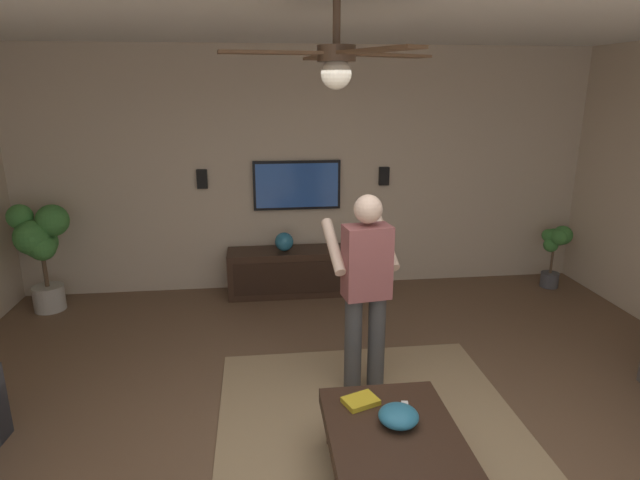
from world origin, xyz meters
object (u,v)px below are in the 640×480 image
(potted_plant_short, at_px, (556,246))
(wall_speaker_left, at_px, (384,176))
(person_standing, at_px, (366,283))
(remote_black, at_px, (394,410))
(book, at_px, (361,401))
(coffee_table, at_px, (392,443))
(remote_white, at_px, (405,409))
(ceiling_fan, at_px, (337,60))
(wall_speaker_right, at_px, (202,179))
(potted_plant_tall, at_px, (40,244))
(tv, at_px, (297,185))
(vase_round, at_px, (284,242))
(media_console, at_px, (300,271))
(bowl, at_px, (398,416))

(potted_plant_short, bearing_deg, wall_speaker_left, 79.08)
(person_standing, bearing_deg, remote_black, 172.71)
(potted_plant_short, relative_size, book, 3.56)
(coffee_table, height_order, remote_white, remote_white)
(book, xyz_separation_m, ceiling_fan, (-0.15, 0.20, 2.13))
(wall_speaker_right, bearing_deg, remote_black, -156.48)
(potted_plant_tall, bearing_deg, potted_plant_short, -89.43)
(wall_speaker_right, bearing_deg, potted_plant_tall, 105.18)
(potted_plant_short, bearing_deg, person_standing, 125.68)
(potted_plant_short, distance_m, ceiling_fan, 4.83)
(tv, xyz_separation_m, ceiling_fan, (-3.39, 0.04, 1.27))
(tv, height_order, remote_black, tv)
(potted_plant_tall, bearing_deg, tv, -80.92)
(remote_white, bearing_deg, tv, -161.61)
(wall_speaker_left, xyz_separation_m, wall_speaker_right, (0.00, 2.17, 0.01))
(remote_black, xyz_separation_m, wall_speaker_right, (3.37, 1.47, 0.96))
(wall_speaker_left, bearing_deg, ceiling_fan, 162.03)
(remote_black, height_order, book, book)
(coffee_table, xyz_separation_m, potted_plant_short, (3.13, -2.85, 0.24))
(person_standing, bearing_deg, wall_speaker_left, -24.09)
(book, height_order, vase_round, vase_round)
(tv, relative_size, remote_black, 6.95)
(potted_plant_short, height_order, wall_speaker_left, wall_speaker_left)
(remote_white, bearing_deg, person_standing, -163.96)
(coffee_table, height_order, potted_plant_short, potted_plant_short)
(potted_plant_tall, bearing_deg, person_standing, -121.71)
(remote_white, relative_size, remote_black, 1.00)
(vase_round, bearing_deg, remote_white, -168.83)
(media_console, height_order, book, media_console)
(wall_speaker_left, bearing_deg, wall_speaker_right, 90.00)
(bowl, relative_size, remote_black, 1.68)
(bowl, relative_size, ceiling_fan, 0.21)
(remote_white, bearing_deg, book, -101.32)
(wall_speaker_right, bearing_deg, media_console, -102.88)
(coffee_table, relative_size, person_standing, 0.61)
(person_standing, distance_m, wall_speaker_left, 2.56)
(media_console, relative_size, remote_black, 11.33)
(potted_plant_tall, relative_size, wall_speaker_right, 5.57)
(potted_plant_tall, height_order, potted_plant_short, potted_plant_tall)
(coffee_table, bearing_deg, person_standing, -2.28)
(wall_speaker_left, bearing_deg, book, 164.43)
(media_console, height_order, wall_speaker_right, wall_speaker_right)
(potted_plant_short, bearing_deg, potted_plant_tall, 90.57)
(coffee_table, xyz_separation_m, remote_white, (0.17, -0.13, 0.12))
(bowl, height_order, book, bowl)
(book, bearing_deg, coffee_table, -83.79)
(tv, xyz_separation_m, wall_speaker_left, (0.01, -1.06, 0.09))
(wall_speaker_right, distance_m, ceiling_fan, 3.76)
(media_console, bearing_deg, book, 3.03)
(person_standing, height_order, wall_speaker_right, person_standing)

